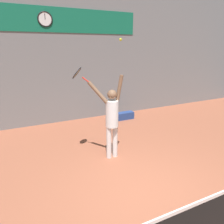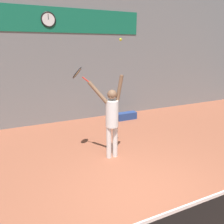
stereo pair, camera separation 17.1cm
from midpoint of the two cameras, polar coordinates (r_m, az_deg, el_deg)
The scene contains 8 objects.
ground_plane at distance 4.37m, azimuth 12.55°, elevation -22.90°, with size 18.00×18.00×0.00m, color #9E563D.
back_wall at distance 8.34m, azimuth -9.85°, elevation 14.65°, with size 18.00×0.10×5.00m.
sponsor_banner at distance 8.33m, azimuth -10.15°, elevation 22.46°, with size 5.30×0.02×0.81m.
scoreboard_clock at distance 8.14m, azimuth -15.67°, elevation 22.27°, with size 0.50×0.05×0.50m.
tennis_player at distance 5.39m, azimuth 0.83°, elevation -1.28°, with size 0.82×0.49×2.13m.
tennis_racket at distance 5.28m, azimuth -8.03°, elevation 9.98°, with size 0.43×0.40×0.36m.
tennis_ball at distance 5.13m, azimuth 3.26°, elevation 18.39°, with size 0.06×0.06×0.06m.
equipment_bag at distance 8.64m, azimuth 4.37°, elevation -1.03°, with size 0.79×0.29×0.28m.
Camera 2 is at (-2.08, -2.66, 2.76)m, focal length 35.00 mm.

